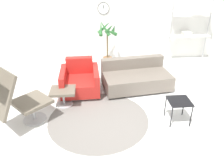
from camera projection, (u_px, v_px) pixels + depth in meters
name	position (u px, v px, depth m)	size (l,w,h in m)	color
ground_plane	(111.00, 118.00, 4.32)	(12.00, 12.00, 0.00)	white
wall_back	(103.00, 15.00, 6.50)	(12.00, 0.09, 2.80)	silver
round_rug	(98.00, 119.00, 4.29)	(1.96, 1.96, 0.01)	slate
lounge_chair	(9.00, 93.00, 3.69)	(1.16, 1.14, 1.24)	#BCBCC1
ottoman	(63.00, 93.00, 4.61)	(0.52, 0.45, 0.37)	#BCBCC1
armchair_red	(80.00, 81.00, 5.13)	(0.90, 0.93, 0.75)	silver
couch_low	(136.00, 78.00, 5.35)	(1.70, 1.13, 0.67)	black
side_table	(179.00, 103.00, 4.05)	(0.41, 0.41, 0.46)	black
potted_plant	(107.00, 44.00, 6.35)	(0.58, 0.60, 1.38)	brown
shelf_unit	(193.00, 22.00, 6.58)	(1.27, 0.28, 1.88)	#BCBCC1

